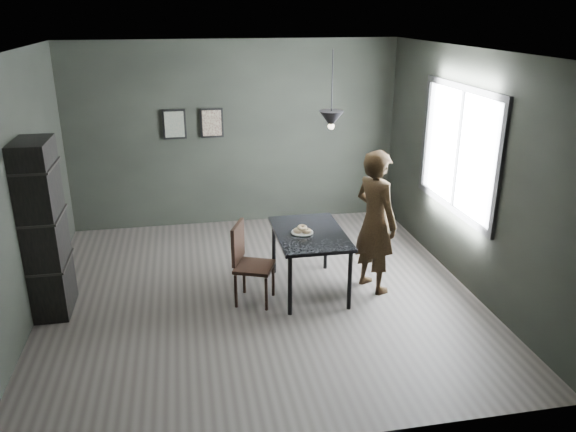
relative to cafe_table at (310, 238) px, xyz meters
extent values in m
plane|color=#37322F|center=(-0.60, 0.00, -0.67)|extent=(5.00, 5.00, 0.00)
cube|color=black|center=(-0.60, 2.50, 0.73)|extent=(5.00, 0.10, 2.80)
cube|color=silver|center=(-0.60, 0.00, 2.13)|extent=(5.00, 5.00, 0.02)
cube|color=white|center=(1.88, 0.20, 0.93)|extent=(0.02, 1.80, 1.40)
cube|color=black|center=(1.87, 0.20, 0.93)|extent=(0.04, 1.96, 1.56)
cube|color=black|center=(0.00, 0.00, 0.06)|extent=(0.80, 1.20, 0.04)
cylinder|color=black|center=(-0.34, -0.54, -0.32)|extent=(0.05, 0.05, 0.71)
cylinder|color=black|center=(0.34, -0.54, -0.32)|extent=(0.05, 0.05, 0.71)
cylinder|color=black|center=(-0.34, 0.54, -0.32)|extent=(0.05, 0.05, 0.71)
cylinder|color=black|center=(0.34, 0.54, -0.32)|extent=(0.05, 0.05, 0.71)
cylinder|color=silver|center=(-0.10, -0.02, 0.08)|extent=(0.23, 0.23, 0.01)
torus|color=beige|center=(-0.05, -0.04, 0.11)|extent=(0.12, 0.12, 0.04)
torus|color=beige|center=(-0.14, -0.01, 0.11)|extent=(0.12, 0.12, 0.04)
torus|color=beige|center=(-0.10, -0.02, 0.15)|extent=(0.13, 0.13, 0.06)
imported|color=black|center=(0.77, -0.09, 0.19)|extent=(0.63, 0.74, 1.73)
cube|color=black|center=(-0.68, -0.17, -0.23)|extent=(0.54, 0.54, 0.04)
cube|color=black|center=(-0.85, -0.10, 0.05)|extent=(0.19, 0.40, 0.45)
cylinder|color=black|center=(-0.91, -0.27, -0.47)|extent=(0.04, 0.04, 0.40)
cylinder|color=black|center=(-0.58, -0.40, -0.47)|extent=(0.04, 0.04, 0.40)
cylinder|color=black|center=(-0.78, 0.06, -0.47)|extent=(0.04, 0.04, 0.40)
cylinder|color=black|center=(-0.45, -0.07, -0.47)|extent=(0.04, 0.04, 0.40)
cube|color=black|center=(-2.92, 0.06, 0.30)|extent=(0.37, 0.65, 1.95)
cylinder|color=black|center=(0.25, 0.10, 1.75)|extent=(0.01, 0.01, 0.75)
cone|color=black|center=(0.25, 0.10, 1.38)|extent=(0.28, 0.28, 0.18)
sphere|color=#FFE0B2|center=(0.25, 0.10, 1.30)|extent=(0.07, 0.07, 0.07)
cube|color=black|center=(-1.50, 2.47, 0.93)|extent=(0.34, 0.03, 0.44)
cube|color=#456155|center=(-1.50, 2.45, 0.93)|extent=(0.28, 0.01, 0.38)
cube|color=black|center=(-0.95, 2.47, 0.93)|extent=(0.34, 0.03, 0.44)
cube|color=brown|center=(-0.95, 2.45, 0.93)|extent=(0.28, 0.01, 0.38)
camera|label=1|loc=(-1.38, -5.93, 2.54)|focal=35.00mm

